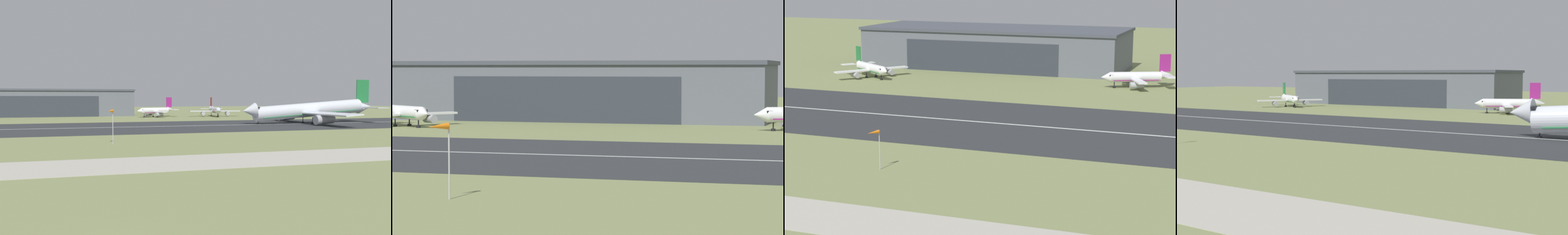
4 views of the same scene
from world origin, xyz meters
TOP-DOWN VIEW (x-y plane):
  - runway_strip at (0.00, 95.93)m, footprint 390.85×48.34m
  - runway_centreline at (0.00, 95.93)m, footprint 351.77×0.70m
  - hangar_building at (-22.27, 182.35)m, footprint 85.64×31.68m
  - airplane_parked_west at (28.66, 155.38)m, footprint 20.78×18.18m
  - airplane_parked_east at (-49.64, 146.46)m, footprint 20.55×20.86m

SIDE VIEW (x-z plane):
  - runway_strip at x=0.00m, z-range 0.00..0.06m
  - runway_centreline at x=0.00m, z-range 0.06..0.07m
  - airplane_parked_east at x=-49.64m, z-range -1.58..7.06m
  - airplane_parked_west at x=28.66m, z-range -1.72..7.54m
  - hangar_building at x=-22.27m, z-range 0.02..13.22m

